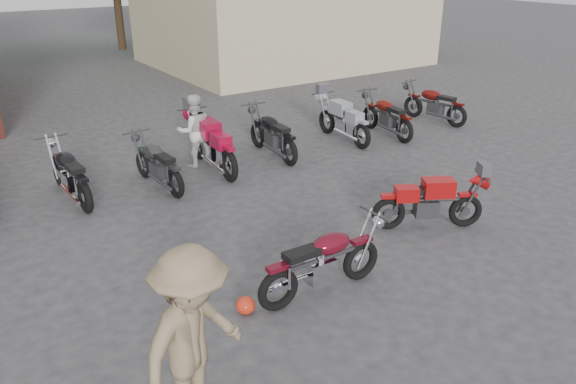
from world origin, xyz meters
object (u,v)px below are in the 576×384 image
person_tan (194,342)px  row_bike_3 (157,161)px  person_light (194,131)px  row_bike_5 (272,132)px  row_bike_2 (69,171)px  helmet (246,305)px  row_bike_4 (211,141)px  row_bike_8 (434,102)px  vintage_motorcycle (324,257)px  row_bike_7 (387,114)px  row_bike_6 (343,118)px  sportbike (431,199)px

person_tan → row_bike_3: 6.28m
person_light → row_bike_5: person_light is taller
row_bike_2 → person_tan: bearing=172.9°
helmet → row_bike_4: row_bike_4 is taller
person_light → row_bike_8: person_light is taller
row_bike_4 → row_bike_8: bearing=-87.9°
vintage_motorcycle → row_bike_4: (0.89, 5.07, 0.08)m
row_bike_5 → row_bike_7: 3.22m
row_bike_6 → row_bike_3: bearing=96.3°
row_bike_2 → row_bike_8: bearing=-94.0°
vintage_motorcycle → row_bike_3: (-0.42, 4.78, -0.02)m
person_tan → row_bike_8: size_ratio=1.03×
vintage_motorcycle → row_bike_6: size_ratio=0.96×
vintage_motorcycle → helmet: size_ratio=7.38×
person_light → row_bike_6: (3.73, -0.38, -0.21)m
row_bike_7 → row_bike_4: bearing=92.7°
helmet → row_bike_2: row_bike_2 is taller
person_light → row_bike_4: person_light is taller
sportbike → row_bike_5: (-0.24, 4.51, 0.05)m
person_light → row_bike_6: size_ratio=0.79×
row_bike_8 → person_tan: bearing=113.0°
helmet → vintage_motorcycle: bearing=-8.9°
vintage_motorcycle → row_bike_2: (-1.99, 5.10, 0.02)m
vintage_motorcycle → sportbike: 2.70m
person_light → sportbike: bearing=118.2°
person_tan → row_bike_2: (0.40, 6.26, -0.41)m
row_bike_3 → row_bike_5: (2.82, 0.31, 0.04)m
sportbike → row_bike_3: row_bike_3 is taller
person_tan → row_bike_7: (8.00, 5.99, -0.42)m
sportbike → row_bike_2: 6.47m
row_bike_8 → row_bike_5: bearing=80.1°
person_tan → row_bike_7: 10.00m
row_bike_7 → person_tan: bearing=132.5°
row_bike_4 → row_bike_6: 3.54m
row_bike_8 → helmet: bearing=110.3°
person_light → row_bike_4: size_ratio=0.72×
row_bike_3 → row_bike_5: 2.84m
row_bike_3 → row_bike_6: (4.86, 0.31, 0.04)m
row_bike_3 → row_bike_7: bearing=-94.8°
row_bike_2 → helmet: bearing=-173.3°
sportbike → row_bike_3: (-3.06, 4.20, 0.01)m
row_bike_2 → row_bike_7: 7.61m
helmet → person_tan: (-1.28, -1.34, 0.85)m
sportbike → row_bike_2: (-4.63, 4.52, 0.04)m
vintage_motorcycle → row_bike_8: 9.02m
row_bike_8 → row_bike_3: bearing=82.6°
row_bike_4 → row_bike_5: size_ratio=1.10×
row_bike_4 → row_bike_8: size_ratio=1.14×
helmet → person_tan: person_tan is taller
row_bike_2 → sportbike: bearing=-137.8°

